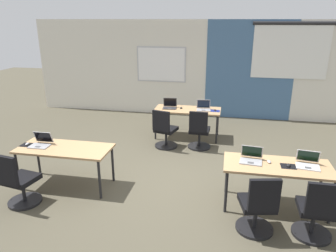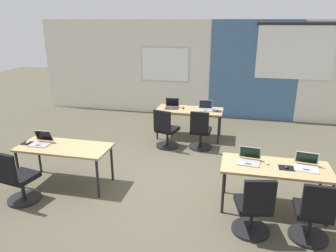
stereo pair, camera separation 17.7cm
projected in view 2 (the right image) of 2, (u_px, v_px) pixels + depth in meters
ground_plane at (170, 178)px, 5.84m from camera, size 24.00×24.00×0.00m
back_wall_assembly at (202, 69)px, 9.25m from camera, size 10.00×0.27×2.80m
desk_near_left at (64, 150)px, 5.44m from camera, size 1.60×0.70×0.72m
desk_near_right at (275, 170)px, 4.71m from camera, size 1.60×0.70×0.72m
desk_far_center at (189, 112)px, 7.66m from camera, size 1.60×0.70×0.72m
laptop_near_right_end at (306, 165)px, 4.63m from camera, size 0.37×0.36×0.22m
mousepad_near_right_end at (286, 168)px, 4.63m from camera, size 0.22×0.19×0.00m
mouse_near_right_end at (286, 167)px, 4.63m from camera, size 0.07×0.11×0.03m
chair_near_right_end at (313, 217)px, 4.07m from camera, size 0.52×0.54×0.92m
laptop_near_right_inner at (249, 159)px, 4.81m from camera, size 0.36×0.34×0.23m
mouse_near_right_inner at (267, 163)px, 4.76m from camera, size 0.06×0.10×0.03m
chair_near_right_inner at (254, 210)px, 4.20m from camera, size 0.52×0.58×0.92m
laptop_near_left_end at (41, 141)px, 5.51m from camera, size 0.34×0.32×0.23m
mousepad_near_left_end at (28, 143)px, 5.56m from camera, size 0.22×0.19×0.00m
mouse_near_left_end at (28, 142)px, 5.55m from camera, size 0.07×0.11×0.03m
chair_near_left_end at (18, 181)px, 4.95m from camera, size 0.52×0.57×0.92m
laptop_far_left at (172, 106)px, 7.74m from camera, size 0.35×0.30×0.24m
mouse_far_left at (183, 108)px, 7.69m from camera, size 0.06×0.10×0.03m
chair_far_left at (166, 132)px, 7.11m from camera, size 0.54×0.59×0.92m
laptop_far_right at (206, 108)px, 7.56m from camera, size 0.36×0.31×0.23m
mousepad_far_right at (217, 111)px, 7.47m from camera, size 0.22×0.19×0.00m
mouse_far_right at (217, 111)px, 7.47m from camera, size 0.07×0.11×0.03m
chair_far_right at (200, 133)px, 7.04m from camera, size 0.52×0.55×0.92m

